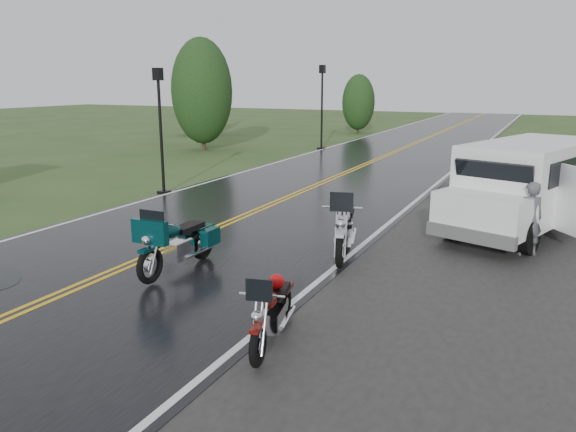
{
  "coord_description": "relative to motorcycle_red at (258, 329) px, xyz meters",
  "views": [
    {
      "loc": [
        7.5,
        -7.88,
        3.65
      ],
      "look_at": [
        2.8,
        2.0,
        1.0
      ],
      "focal_mm": 35.0,
      "sensor_mm": 36.0,
      "label": 1
    }
  ],
  "objects": [
    {
      "name": "ground",
      "position": [
        -4.32,
        2.1,
        -0.57
      ],
      "size": [
        120.0,
        120.0,
        0.0
      ],
      "primitive_type": "plane",
      "color": "#2D471E",
      "rests_on": "ground"
    },
    {
      "name": "road",
      "position": [
        -4.32,
        12.1,
        -0.55
      ],
      "size": [
        8.0,
        100.0,
        0.04
      ],
      "primitive_type": "cube",
      "color": "black",
      "rests_on": "ground"
    },
    {
      "name": "motorcycle_red",
      "position": [
        0.0,
        0.0,
        0.0
      ],
      "size": [
        1.09,
        2.03,
        1.14
      ],
      "primitive_type": null,
      "rotation": [
        0.0,
        0.0,
        0.21
      ],
      "color": "#580E0A",
      "rests_on": "ground"
    },
    {
      "name": "motorcycle_teal",
      "position": [
        -3.2,
        1.82,
        0.11
      ],
      "size": [
        0.84,
        2.29,
        1.35
      ],
      "primitive_type": null,
      "rotation": [
        0.0,
        0.0,
        -0.0
      ],
      "color": "#042F31",
      "rests_on": "ground"
    },
    {
      "name": "motorcycle_silver",
      "position": [
        -0.4,
        4.11,
        0.17
      ],
      "size": [
        1.54,
        2.65,
        1.48
      ],
      "primitive_type": null,
      "rotation": [
        0.0,
        0.0,
        0.27
      ],
      "color": "#AEB2B6",
      "rests_on": "ground"
    },
    {
      "name": "van_white",
      "position": [
        1.21,
        7.33,
        0.56
      ],
      "size": [
        3.84,
        6.11,
        2.25
      ],
      "primitive_type": null,
      "rotation": [
        0.0,
        0.0,
        -0.32
      ],
      "color": "white",
      "rests_on": "ground"
    },
    {
      "name": "person_at_van",
      "position": [
        2.84,
        6.72,
        0.22
      ],
      "size": [
        0.69,
        0.61,
        1.59
      ],
      "primitive_type": "imported",
      "rotation": [
        0.0,
        0.0,
        3.62
      ],
      "color": "#4E4E53",
      "rests_on": "ground"
    },
    {
      "name": "lamp_post_near_left",
      "position": [
        -8.38,
        8.93,
        1.47
      ],
      "size": [
        0.35,
        0.35,
        4.09
      ],
      "primitive_type": null,
      "color": "black",
      "rests_on": "ground"
    },
    {
      "name": "lamp_post_far_left",
      "position": [
        -8.32,
        22.61,
        1.68
      ],
      "size": [
        0.39,
        0.39,
        4.5
      ],
      "primitive_type": null,
      "color": "black",
      "rests_on": "ground"
    },
    {
      "name": "tree_left_mid",
      "position": [
        -13.9,
        19.55,
        1.94
      ],
      "size": [
        3.21,
        3.21,
        5.01
      ],
      "primitive_type": null,
      "color": "#1E3D19",
      "rests_on": "ground"
    },
    {
      "name": "tree_left_far",
      "position": [
        -9.55,
        32.45,
        1.18
      ],
      "size": [
        2.27,
        2.27,
        3.5
      ],
      "primitive_type": null,
      "color": "#1E3D19",
      "rests_on": "ground"
    },
    {
      "name": "pine_left_far",
      "position": [
        -18.96,
        26.31,
        1.99
      ],
      "size": [
        2.45,
        2.45,
        5.11
      ],
      "primitive_type": null,
      "color": "#1E3D19",
      "rests_on": "ground"
    }
  ]
}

